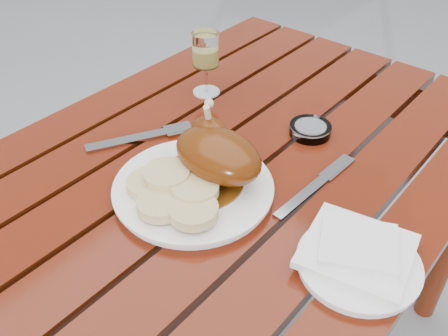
% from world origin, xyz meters
% --- Properties ---
extents(table, '(0.80, 1.20, 0.75)m').
position_xyz_m(table, '(0.00, 0.00, 0.38)').
color(table, maroon).
rests_on(table, ground).
extents(dinner_plate, '(0.36, 0.36, 0.02)m').
position_xyz_m(dinner_plate, '(0.01, -0.12, 0.76)').
color(dinner_plate, white).
rests_on(dinner_plate, table).
extents(roast_duck, '(0.18, 0.17, 0.12)m').
position_xyz_m(roast_duck, '(0.02, -0.07, 0.81)').
color(roast_duck, '#5E300A').
rests_on(roast_duck, dinner_plate).
extents(bread_dumplings, '(0.19, 0.14, 0.03)m').
position_xyz_m(bread_dumplings, '(0.01, -0.16, 0.79)').
color(bread_dumplings, '#D7B683').
rests_on(bread_dumplings, dinner_plate).
extents(wine_glass, '(0.07, 0.07, 0.15)m').
position_xyz_m(wine_glass, '(-0.20, 0.16, 0.82)').
color(wine_glass, '#D5CD60').
rests_on(wine_glass, table).
extents(side_plate, '(0.22, 0.22, 0.01)m').
position_xyz_m(side_plate, '(0.32, -0.08, 0.76)').
color(side_plate, white).
rests_on(side_plate, table).
extents(napkin, '(0.18, 0.17, 0.01)m').
position_xyz_m(napkin, '(0.31, -0.07, 0.77)').
color(napkin, white).
rests_on(napkin, side_plate).
extents(ashtray, '(0.10, 0.10, 0.02)m').
position_xyz_m(ashtray, '(0.07, 0.17, 0.76)').
color(ashtray, '#B2B7BC').
rests_on(ashtray, table).
extents(fork, '(0.12, 0.19, 0.01)m').
position_xyz_m(fork, '(-0.19, -0.07, 0.75)').
color(fork, gray).
rests_on(fork, table).
extents(knife, '(0.03, 0.19, 0.01)m').
position_xyz_m(knife, '(0.17, 0.02, 0.75)').
color(knife, gray).
rests_on(knife, table).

